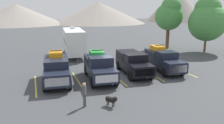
# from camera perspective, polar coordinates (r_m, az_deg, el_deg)

# --- Properties ---
(ground_plane) EXTENTS (240.00, 240.00, 0.00)m
(ground_plane) POSITION_cam_1_polar(r_m,az_deg,el_deg) (20.27, 1.20, -4.08)
(ground_plane) COLOR #3F4244
(pickup_truck_a) EXTENTS (2.60, 5.67, 2.64)m
(pickup_truck_a) POSITION_cam_1_polar(r_m,az_deg,el_deg) (19.36, -14.10, -1.64)
(pickup_truck_a) COLOR black
(pickup_truck_a) RESTS_ON ground
(pickup_truck_b) EXTENTS (2.65, 5.89, 2.50)m
(pickup_truck_b) POSITION_cam_1_polar(r_m,az_deg,el_deg) (19.65, -3.32, -1.07)
(pickup_truck_b) COLOR black
(pickup_truck_b) RESTS_ON ground
(pickup_truck_c) EXTENTS (2.60, 5.87, 2.09)m
(pickup_truck_c) POSITION_cam_1_polar(r_m,az_deg,el_deg) (21.43, 5.40, -0.06)
(pickup_truck_c) COLOR black
(pickup_truck_c) RESTS_ON ground
(pickup_truck_d) EXTENTS (2.50, 5.88, 2.52)m
(pickup_truck_d) POSITION_cam_1_polar(r_m,az_deg,el_deg) (23.01, 12.99, 0.68)
(pickup_truck_d) COLOR black
(pickup_truck_d) RESTS_ON ground
(lot_stripe_a) EXTENTS (0.12, 5.50, 0.01)m
(lot_stripe_a) POSITION_cam_1_polar(r_m,az_deg,el_deg) (19.30, -19.10, -5.75)
(lot_stripe_a) COLOR gold
(lot_stripe_a) RESTS_ON ground
(lot_stripe_b) EXTENTS (0.12, 5.50, 0.01)m
(lot_stripe_b) POSITION_cam_1_polar(r_m,az_deg,el_deg) (19.60, -8.76, -4.85)
(lot_stripe_b) COLOR gold
(lot_stripe_b) RESTS_ON ground
(lot_stripe_c) EXTENTS (0.12, 5.50, 0.01)m
(lot_stripe_c) POSITION_cam_1_polar(r_m,az_deg,el_deg) (20.50, 0.94, -3.87)
(lot_stripe_c) COLOR gold
(lot_stripe_c) RESTS_ON ground
(lot_stripe_d) EXTENTS (0.12, 5.50, 0.01)m
(lot_stripe_d) POSITION_cam_1_polar(r_m,az_deg,el_deg) (21.94, 9.58, -2.89)
(lot_stripe_d) COLOR gold
(lot_stripe_d) RESTS_ON ground
(lot_stripe_e) EXTENTS (0.12, 5.50, 0.01)m
(lot_stripe_e) POSITION_cam_1_polar(r_m,az_deg,el_deg) (23.81, 17.00, -2.00)
(lot_stripe_e) COLOR gold
(lot_stripe_e) RESTS_ON ground
(camper_trailer_a) EXTENTS (3.08, 9.02, 3.80)m
(camper_trailer_a) POSITION_cam_1_polar(r_m,az_deg,el_deg) (29.84, -9.87, 5.35)
(camper_trailer_a) COLOR white
(camper_trailer_a) RESTS_ON ground
(person_a) EXTENTS (0.29, 0.31, 1.62)m
(person_a) POSITION_cam_1_polar(r_m,az_deg,el_deg) (14.24, -7.14, -7.95)
(person_a) COLOR #3F3F42
(person_a) RESTS_ON ground
(dog) EXTENTS (0.64, 0.80, 0.72)m
(dog) POSITION_cam_1_polar(r_m,az_deg,el_deg) (14.34, 0.11, -9.66)
(dog) COLOR black
(dog) RESTS_ON ground
(tree_a) EXTENTS (4.26, 4.26, 8.01)m
(tree_a) POSITION_cam_1_polar(r_m,az_deg,el_deg) (35.96, 14.58, 11.85)
(tree_a) COLOR brown
(tree_a) RESTS_ON ground
(tree_b) EXTENTS (5.28, 5.28, 7.96)m
(tree_b) POSITION_cam_1_polar(r_m,az_deg,el_deg) (34.64, 23.36, 10.10)
(tree_b) COLOR brown
(tree_b) RESTS_ON ground
(mountain_ridge) EXTENTS (153.00, 41.75, 16.34)m
(mountain_ridge) POSITION_cam_1_polar(r_m,az_deg,el_deg) (99.04, -10.37, 13.05)
(mountain_ridge) COLOR gray
(mountain_ridge) RESTS_ON ground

